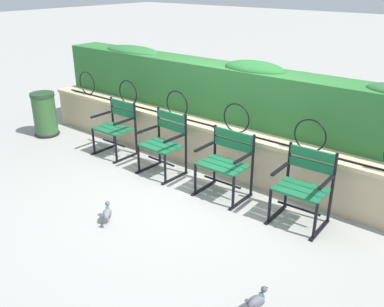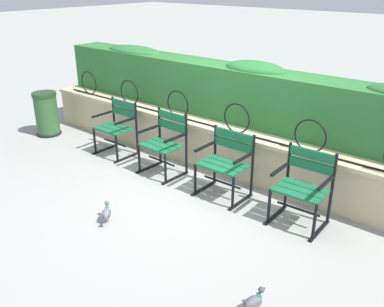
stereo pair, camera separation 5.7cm
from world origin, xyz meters
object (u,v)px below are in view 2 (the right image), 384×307
Objects in this scene: park_chair_leftmost at (117,126)px; pigeon_near_chairs at (106,213)px; park_chair_centre_right at (226,162)px; park_chair_centre_left at (165,142)px; pigeon_far_side at (253,302)px; trash_bin at (47,115)px; park_chair_rightmost at (303,186)px.

park_chair_leftmost reaches higher than pigeon_near_chairs.
park_chair_centre_left is at bearing -179.62° from park_chair_centre_right.
pigeon_far_side is 0.37× the size of trash_bin.
park_chair_rightmost is at bearing -0.62° from park_chair_leftmost.
pigeon_far_side is (2.10, -0.15, 0.00)m from pigeon_near_chairs.
park_chair_centre_left reaches higher than pigeon_near_chairs.
park_chair_rightmost is 1.13× the size of trash_bin.
park_chair_leftmost is at bearing 134.63° from pigeon_near_chairs.
trash_bin is (-1.64, -0.23, -0.09)m from park_chair_leftmost.
park_chair_centre_right is 2.95× the size of pigeon_far_side.
park_chair_centre_left is at bearing -179.65° from park_chair_rightmost.
park_chair_rightmost reaches higher than pigeon_far_side.
park_chair_centre_right is 1.07m from park_chair_rightmost.
trash_bin is at bearing -177.66° from park_chair_rightmost.
pigeon_near_chairs and pigeon_far_side have the same top height.
pigeon_far_side is at bearing -48.35° from park_chair_centre_right.
pigeon_near_chairs is 2.11m from pigeon_far_side.
park_chair_leftmost is 3.57× the size of pigeon_near_chairs.
park_chair_centre_left is 3.11× the size of pigeon_far_side.
pigeon_near_chairs is 0.31× the size of trash_bin.
park_chair_centre_left is 3.74× the size of pigeon_near_chairs.
pigeon_near_chairs is (-0.67, -1.45, -0.35)m from park_chair_centre_right.
park_chair_centre_left is 1.02× the size of park_chair_rightmost.
pigeon_far_side is at bearing -24.73° from park_chair_leftmost.
park_chair_centre_left is at bearing 105.39° from pigeon_near_chairs.
park_chair_centre_right is 3.79m from trash_bin.
park_chair_centre_right is at bearing 65.17° from pigeon_near_chairs.
park_chair_rightmost reaches higher than pigeon_near_chairs.
pigeon_near_chairs is at bearing -45.37° from park_chair_leftmost.
park_chair_rightmost is 3.65× the size of pigeon_near_chairs.
pigeon_near_chairs is at bearing -114.83° from park_chair_centre_right.
park_chair_centre_right is at bearing 131.65° from pigeon_far_side.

